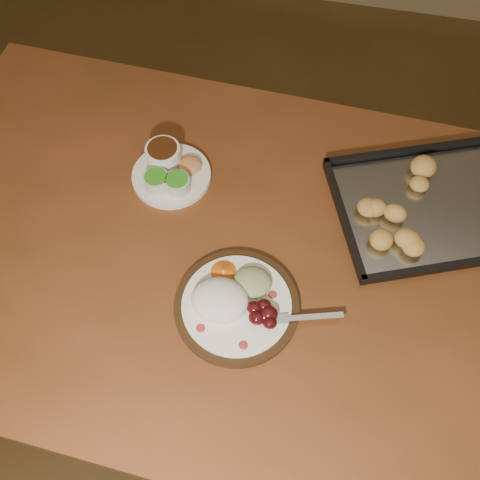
# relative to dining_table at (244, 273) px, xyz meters

# --- Properties ---
(ground) EXTENTS (4.00, 4.00, 0.00)m
(ground) POSITION_rel_dining_table_xyz_m (0.14, -0.12, -0.65)
(ground) COLOR brown
(ground) RESTS_ON ground
(dining_table) EXTENTS (1.54, 0.97, 0.75)m
(dining_table) POSITION_rel_dining_table_xyz_m (0.00, 0.00, 0.00)
(dining_table) COLOR brown
(dining_table) RESTS_ON ground
(dinner_plate) EXTENTS (0.32, 0.24, 0.06)m
(dinner_plate) POSITION_rel_dining_table_xyz_m (0.01, -0.12, 0.11)
(dinner_plate) COLOR black
(dinner_plate) RESTS_ON dining_table
(condiment_saucer) EXTENTS (0.17, 0.17, 0.06)m
(condiment_saucer) POSITION_rel_dining_table_xyz_m (-0.20, 0.15, 0.12)
(condiment_saucer) COLOR white
(condiment_saucer) RESTS_ON dining_table
(baking_tray) EXTENTS (0.49, 0.43, 0.04)m
(baking_tray) POSITION_rel_dining_table_xyz_m (0.37, 0.19, 0.11)
(baking_tray) COLOR black
(baking_tray) RESTS_ON dining_table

